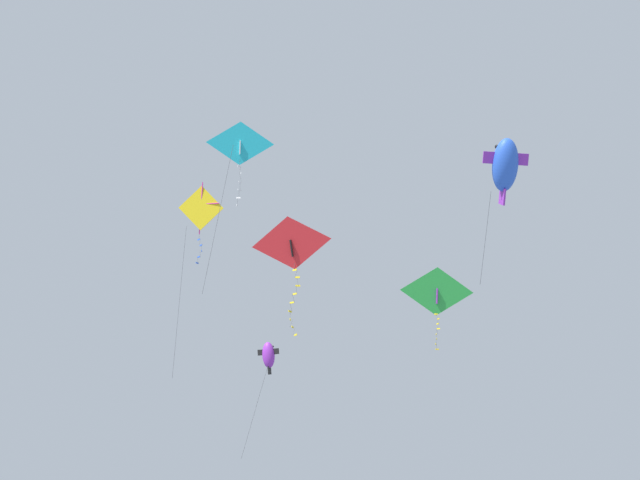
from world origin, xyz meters
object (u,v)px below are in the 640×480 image
Objects in this scene: kite_fish_low_drifter at (505,165)px; kite_delta_highest at (240,145)px; kite_delta_near_right at (292,244)px; kite_fish_upper_right at (268,355)px; kite_delta_near_left at (437,292)px; kite_diamond_far_centre at (201,209)px.

kite_delta_highest is (-11.37, 0.62, 3.72)m from kite_fish_low_drifter.
kite_fish_upper_right is at bearing 113.96° from kite_delta_near_right.
kite_delta_near_left is 14.54m from kite_delta_highest.
kite_delta_highest is at bearing -80.00° from kite_diamond_far_centre.
kite_fish_low_drifter reaches higher than kite_delta_near_right.
kite_fish_upper_right is 0.76× the size of kite_delta_highest.
kite_delta_near_right is 0.57× the size of kite_delta_highest.
kite_delta_near_right reaches higher than kite_fish_upper_right.
kite_fish_upper_right is (-6.79, 9.46, -1.14)m from kite_delta_near_right.
kite_fish_low_drifter is at bearing -40.38° from kite_fish_upper_right.
kite_delta_near_left is at bearing 45.35° from kite_delta_highest.
kite_delta_near_left is 9.65m from kite_fish_upper_right.
kite_delta_near_left is 0.76× the size of kite_fish_low_drifter.
kite_diamond_far_centre is at bearing 127.47° from kite_fish_low_drifter.
kite_fish_low_drifter is at bearing -0.54° from kite_delta_near_right.
kite_diamond_far_centre is (-1.78, -3.31, 6.45)m from kite_fish_upper_right.
kite_delta_near_right is at bearing -62.83° from kite_delta_highest.
kite_diamond_far_centre is (-7.51, -9.95, 2.43)m from kite_delta_near_left.
kite_delta_near_right is 7.19m from kite_delta_highest.
kite_fish_upper_right is 0.59× the size of kite_diamond_far_centre.
kite_delta_near_right is at bearing -122.89° from kite_delta_near_left.
kite_delta_highest is at bearing -137.67° from kite_delta_near_left.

